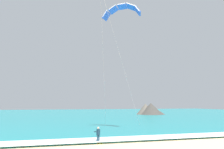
% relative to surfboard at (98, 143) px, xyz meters
% --- Properties ---
extents(sea, '(200.00, 120.00, 0.20)m').
position_rel_surfboard_xyz_m(sea, '(1.11, 59.83, 0.07)').
color(sea, teal).
rests_on(sea, ground).
extents(surf_foam, '(200.00, 2.99, 0.04)m').
position_rel_surfboard_xyz_m(surf_foam, '(1.11, 0.83, 0.19)').
color(surf_foam, white).
rests_on(surf_foam, sea).
extents(surfboard, '(1.02, 1.45, 0.09)m').
position_rel_surfboard_xyz_m(surfboard, '(0.00, 0.00, 0.00)').
color(surfboard, yellow).
rests_on(surfboard, ground).
extents(kitesurfer, '(0.67, 0.66, 1.69)m').
position_rel_surfboard_xyz_m(kitesurfer, '(-0.01, 0.02, 0.91)').
color(kitesurfer, '#143347').
rests_on(kitesurfer, ground).
extents(kite_primary, '(7.32, 8.58, 18.33)m').
position_rel_surfboard_xyz_m(kite_primary, '(4.87, 6.87, 18.51)').
color(kite_primary, blue).
extents(headland_right, '(10.64, 9.43, 4.29)m').
position_rel_surfboard_xyz_m(headland_right, '(28.40, 48.17, 1.94)').
color(headland_right, '#665B51').
rests_on(headland_right, ground).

